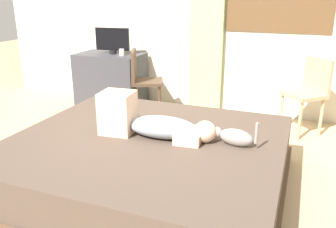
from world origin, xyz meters
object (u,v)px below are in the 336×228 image
object	(u,v)px
cat	(234,137)
cup	(122,52)
tv_monitor	(112,40)
bed	(148,164)
chair_by_desk	(142,78)
chair_spare	(309,90)
person_lying	(151,122)
desk	(111,80)

from	to	relation	value
cat	cup	world-z (taller)	cup
cat	tv_monitor	xyz separation A→B (m)	(-2.03, 1.78, 0.40)
bed	cup	xyz separation A→B (m)	(-1.20, 1.83, 0.56)
chair_by_desk	chair_spare	distance (m)	1.99
cat	chair_by_desk	world-z (taller)	chair_by_desk
chair_by_desk	person_lying	bearing A→B (deg)	-62.50
tv_monitor	chair_spare	world-z (taller)	tv_monitor
chair_spare	chair_by_desk	bearing A→B (deg)	-175.30
bed	person_lying	xyz separation A→B (m)	(0.01, 0.06, 0.34)
person_lying	cup	world-z (taller)	cup
person_lying	chair_by_desk	xyz separation A→B (m)	(-0.82, 1.57, -0.06)
desk	tv_monitor	bearing A→B (deg)	-0.00
cat	cup	xyz separation A→B (m)	(-1.86, 1.72, 0.26)
person_lying	bed	bearing A→B (deg)	-98.60
cat	cup	bearing A→B (deg)	137.27
bed	cat	size ratio (longest dim) A/B	6.05
person_lying	desk	xyz separation A→B (m)	(-1.43, 1.84, -0.20)
bed	chair_spare	bearing A→B (deg)	56.72
cat	tv_monitor	size ratio (longest dim) A/B	0.74
chair_by_desk	chair_spare	world-z (taller)	same
bed	chair_by_desk	world-z (taller)	chair_by_desk
cat	chair_spare	xyz separation A→B (m)	(0.51, 1.67, -0.01)
tv_monitor	chair_by_desk	bearing A→B (deg)	-25.70
cup	cat	bearing A→B (deg)	-42.73
bed	cup	distance (m)	2.26
tv_monitor	chair_by_desk	xyz separation A→B (m)	(0.56, -0.27, -0.41)
cat	chair_by_desk	size ratio (longest dim) A/B	0.41
person_lying	chair_spare	size ratio (longest dim) A/B	1.10
cat	tv_monitor	distance (m)	2.72
bed	person_lying	bearing A→B (deg)	81.40
cup	chair_by_desk	distance (m)	0.52
person_lying	chair_spare	world-z (taller)	chair_spare
person_lying	cup	xyz separation A→B (m)	(-1.21, 1.78, 0.22)
person_lying	cat	world-z (taller)	person_lying
desk	chair_by_desk	world-z (taller)	chair_by_desk
person_lying	desk	size ratio (longest dim) A/B	1.05
tv_monitor	cat	bearing A→B (deg)	-41.25
bed	chair_by_desk	distance (m)	1.84
tv_monitor	person_lying	bearing A→B (deg)	-53.22
cup	tv_monitor	bearing A→B (deg)	160.38
cup	chair_spare	bearing A→B (deg)	-1.08
tv_monitor	cup	xyz separation A→B (m)	(0.17, -0.06, -0.14)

